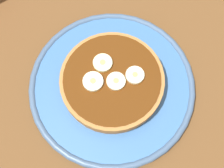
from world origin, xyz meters
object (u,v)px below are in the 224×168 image
Objects in this scene: banana_slice_1 at (135,75)px; banana_slice_2 at (93,82)px; plate at (112,87)px; banana_slice_3 at (103,63)px; banana_slice_0 at (115,83)px; pancake_stack at (111,83)px.

banana_slice_2 is at bearing -39.82° from banana_slice_1.
plate is 4.78cm from banana_slice_3.
banana_slice_0 is 1.02× the size of banana_slice_1.
plate is at bearing -110.31° from banana_slice_0.
plate is 3.93cm from banana_slice_0.
banana_slice_1 is (-2.57, 2.30, 3.86)cm from plate.
banana_slice_3 is (-0.92, -2.67, 3.86)cm from plate.
banana_slice_1 and banana_slice_3 have the same top height.
banana_slice_3 is (1.65, -4.97, -0.00)cm from banana_slice_1.
pancake_stack is 3.31cm from banana_slice_3.
banana_slice_0 is (0.08, 0.88, 1.72)cm from pancake_stack.
banana_slice_0 is 0.97× the size of banana_slice_3.
banana_slice_0 and banana_slice_1 have the same top height.
pancake_stack is at bearing -40.63° from banana_slice_1.
banana_slice_0 reaches higher than pancake_stack.
banana_slice_2 is (1.99, -2.54, 0.05)cm from banana_slice_0.
pancake_stack is 5.63× the size of banana_slice_0.
pancake_stack is at bearing 141.30° from banana_slice_2.
banana_slice_1 reaches higher than pancake_stack.
pancake_stack is 5.47× the size of banana_slice_3.
banana_slice_0 is 3.22cm from banana_slice_2.
banana_slice_0 is at bearing 128.10° from banana_slice_2.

